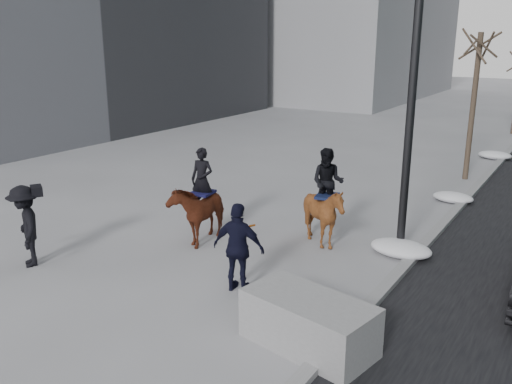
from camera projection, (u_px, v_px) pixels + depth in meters
The scene contains 10 objects.
ground at pixel (225, 276), 11.09m from camera, with size 120.00×120.00×0.00m, color gray.
curb at pixel (479, 185), 17.62m from camera, with size 0.25×90.00×0.12m, color gray.
planter at pixel (309, 323), 8.48m from camera, with size 2.07×1.04×0.83m, color gray.
tree_near at pixel (474, 100), 17.84m from camera, with size 1.20×1.20×5.39m, color #372E21, non-canonical shape.
mounted_left at pixel (199, 207), 12.85m from camera, with size 1.03×1.82×2.22m.
mounted_right at pixel (325, 208), 12.44m from camera, with size 1.48×1.59×2.30m.
feeder at pixel (239, 248), 10.23m from camera, with size 1.09×0.95×1.75m.
camera_crew at pixel (26, 226), 11.39m from camera, with size 1.31×1.14×1.75m.
lamppost at pixel (421, 23), 11.15m from camera, with size 0.25×2.59×9.09m.
snow_piles at pixel (426, 224), 13.67m from camera, with size 1.45×16.63×0.37m.
Camera 1 is at (6.01, -8.23, 4.74)m, focal length 38.00 mm.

